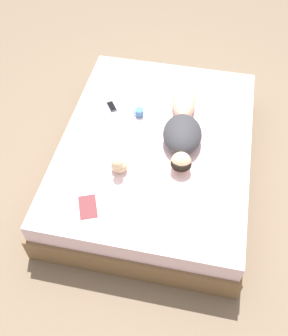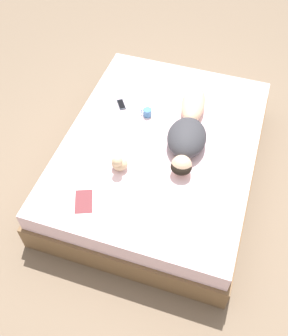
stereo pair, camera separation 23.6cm
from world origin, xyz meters
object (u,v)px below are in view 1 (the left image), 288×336
Objects in this scene: person at (183,126)px; coffee_mug at (139,113)px; cell_phone at (112,107)px; open_magazine at (101,205)px.

coffee_mug is at bearing -25.14° from person.
person is 0.78m from cell_phone.
coffee_mug is at bearing 133.60° from cell_phone.
open_magazine is at bearing 85.43° from coffee_mug.
open_magazine is 3.24× the size of cell_phone.
person reaches higher than coffee_mug.
open_magazine is 1.09m from coffee_mug.
person is 2.21× the size of open_magazine.
person is 7.17× the size of cell_phone.
cell_phone is (0.74, -0.22, -0.09)m from person.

